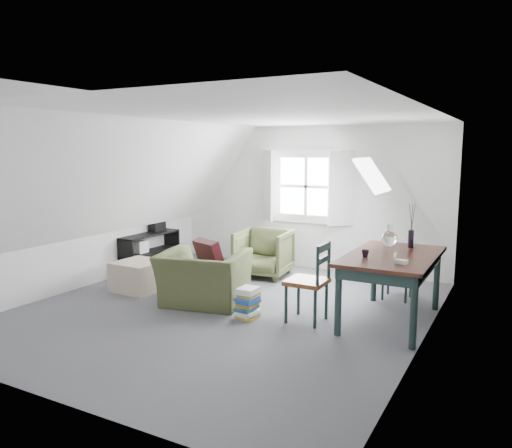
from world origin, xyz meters
The scene contains 24 objects.
floor centered at (0.00, 0.00, 0.00)m, with size 5.50×5.50×0.00m, color #535359.
ceiling centered at (0.00, 0.00, 2.50)m, with size 5.50×5.50×0.00m, color white.
wall_back centered at (0.00, 2.75, 1.25)m, with size 5.00×5.00×0.00m, color silver.
wall_front centered at (0.00, -2.75, 1.25)m, with size 5.00×5.00×0.00m, color silver.
wall_left centered at (-2.50, 0.00, 1.25)m, with size 5.50×5.50×0.00m, color silver.
wall_right centered at (2.50, 0.00, 1.25)m, with size 5.50×5.50×0.00m, color silver.
slope_left centered at (-1.55, 0.00, 1.78)m, with size 5.50×5.50×0.00m, color white.
slope_right centered at (1.55, 0.00, 1.78)m, with size 5.50×5.50×0.00m, color white.
dormer_window centered at (0.00, 2.68, 1.45)m, with size 1.71×0.35×1.30m.
skylight centered at (1.55, 1.30, 1.75)m, with size 0.55×0.75×0.04m, color white.
armchair_near centered at (-0.38, 0.06, 0.00)m, with size 1.11×0.97×0.72m, color #454D29.
armchair_far centered at (-0.37, 1.81, 0.00)m, with size 0.83×0.86×0.78m, color #454D29.
throw_pillow centered at (-0.38, 0.21, 0.64)m, with size 0.46×0.13×0.46m, color #3D1017.
ottoman centered at (-1.62, 0.17, 0.22)m, with size 0.65×0.65×0.44m, color #B7A18D.
dining_table centered at (2.03, 0.57, 0.73)m, with size 1.01×1.68×0.84m.
demijohn centered at (1.88, 1.02, 0.96)m, with size 0.20×0.20×0.28m.
vase_twigs centered at (2.13, 1.12, 0.96)m, with size 0.07×0.08×0.56m.
cup centered at (1.78, 0.27, 0.84)m, with size 0.09×0.09×0.08m, color black.
paper_box centered at (2.23, 0.12, 0.86)m, with size 0.13×0.09×0.04m, color white.
dining_chair_far centered at (1.88, 1.53, 0.44)m, with size 0.39×0.39×0.84m.
dining_chair_near centered at (1.16, 0.09, 0.52)m, with size 0.46×0.46×0.99m.
media_shelf centered at (-2.37, 1.22, 0.29)m, with size 0.42×1.25×0.64m.
electronics_box centered at (-2.37, 1.52, 0.73)m, with size 0.19×0.26×0.21m, color black.
magazine_stack centered at (0.43, -0.15, 0.19)m, with size 0.29×0.34×0.38m.
Camera 1 is at (3.38, -5.39, 2.08)m, focal length 35.00 mm.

